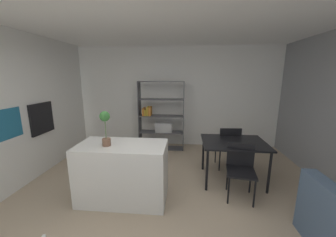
{
  "coord_description": "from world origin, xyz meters",
  "views": [
    {
      "loc": [
        0.52,
        -2.65,
        1.96
      ],
      "look_at": [
        0.17,
        1.08,
        1.15
      ],
      "focal_mm": 20.99,
      "sensor_mm": 36.0,
      "label": 1
    }
  ],
  "objects_px": {
    "open_bookshelf": "(160,120)",
    "dining_chair_near": "(241,166)",
    "dining_chair_far": "(228,145)",
    "dining_table": "(234,145)",
    "built_in_oven": "(42,118)",
    "kitchen_island": "(123,172)",
    "potted_plant_on_island": "(105,125)"
  },
  "relations": [
    {
      "from": "open_bookshelf",
      "to": "dining_chair_near",
      "type": "height_order",
      "value": "open_bookshelf"
    },
    {
      "from": "dining_chair_far",
      "to": "potted_plant_on_island",
      "type": "bearing_deg",
      "value": 27.71
    },
    {
      "from": "dining_table",
      "to": "open_bookshelf",
      "type": "bearing_deg",
      "value": 135.38
    },
    {
      "from": "kitchen_island",
      "to": "dining_table",
      "type": "xyz_separation_m",
      "value": [
        1.87,
        0.76,
        0.23
      ]
    },
    {
      "from": "kitchen_island",
      "to": "potted_plant_on_island",
      "type": "height_order",
      "value": "potted_plant_on_island"
    },
    {
      "from": "dining_table",
      "to": "built_in_oven",
      "type": "bearing_deg",
      "value": 179.21
    },
    {
      "from": "open_bookshelf",
      "to": "dining_chair_near",
      "type": "distance_m",
      "value": 2.6
    },
    {
      "from": "kitchen_island",
      "to": "dining_chair_near",
      "type": "relative_size",
      "value": 1.58
    },
    {
      "from": "open_bookshelf",
      "to": "dining_chair_near",
      "type": "xyz_separation_m",
      "value": [
        1.59,
        -2.04,
        -0.28
      ]
    },
    {
      "from": "dining_table",
      "to": "dining_chair_near",
      "type": "relative_size",
      "value": 1.33
    },
    {
      "from": "open_bookshelf",
      "to": "dining_chair_far",
      "type": "height_order",
      "value": "open_bookshelf"
    },
    {
      "from": "built_in_oven",
      "to": "kitchen_island",
      "type": "relative_size",
      "value": 0.45
    },
    {
      "from": "potted_plant_on_island",
      "to": "dining_chair_far",
      "type": "relative_size",
      "value": 0.57
    },
    {
      "from": "dining_table",
      "to": "dining_chair_far",
      "type": "distance_m",
      "value": 0.49
    },
    {
      "from": "dining_table",
      "to": "dining_chair_near",
      "type": "height_order",
      "value": "dining_chair_near"
    },
    {
      "from": "open_bookshelf",
      "to": "dining_chair_far",
      "type": "distance_m",
      "value": 1.94
    },
    {
      "from": "built_in_oven",
      "to": "open_bookshelf",
      "type": "height_order",
      "value": "open_bookshelf"
    },
    {
      "from": "potted_plant_on_island",
      "to": "dining_chair_near",
      "type": "xyz_separation_m",
      "value": [
        2.1,
        0.35,
        -0.72
      ]
    },
    {
      "from": "open_bookshelf",
      "to": "dining_chair_far",
      "type": "relative_size",
      "value": 1.97
    },
    {
      "from": "kitchen_island",
      "to": "potted_plant_on_island",
      "type": "xyz_separation_m",
      "value": [
        -0.21,
        -0.07,
        0.78
      ]
    },
    {
      "from": "kitchen_island",
      "to": "potted_plant_on_island",
      "type": "bearing_deg",
      "value": -161.54
    },
    {
      "from": "built_in_oven",
      "to": "open_bookshelf",
      "type": "xyz_separation_m",
      "value": [
        2.2,
        1.51,
        -0.33
      ]
    },
    {
      "from": "built_in_oven",
      "to": "kitchen_island",
      "type": "height_order",
      "value": "built_in_oven"
    },
    {
      "from": "dining_chair_far",
      "to": "dining_table",
      "type": "bearing_deg",
      "value": 84.98
    },
    {
      "from": "potted_plant_on_island",
      "to": "built_in_oven",
      "type": "bearing_deg",
      "value": 152.57
    },
    {
      "from": "kitchen_island",
      "to": "dining_chair_far",
      "type": "xyz_separation_m",
      "value": [
        1.88,
        1.23,
        0.08
      ]
    },
    {
      "from": "built_in_oven",
      "to": "dining_table",
      "type": "relative_size",
      "value": 0.54
    },
    {
      "from": "built_in_oven",
      "to": "dining_chair_near",
      "type": "xyz_separation_m",
      "value": [
        3.79,
        -0.53,
        -0.61
      ]
    },
    {
      "from": "dining_chair_near",
      "to": "dining_chair_far",
      "type": "distance_m",
      "value": 0.95
    },
    {
      "from": "potted_plant_on_island",
      "to": "dining_chair_near",
      "type": "relative_size",
      "value": 0.61
    },
    {
      "from": "open_bookshelf",
      "to": "dining_table",
      "type": "relative_size",
      "value": 1.59
    },
    {
      "from": "dining_chair_near",
      "to": "dining_chair_far",
      "type": "xyz_separation_m",
      "value": [
        -0.01,
        0.95,
        0.02
      ]
    }
  ]
}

